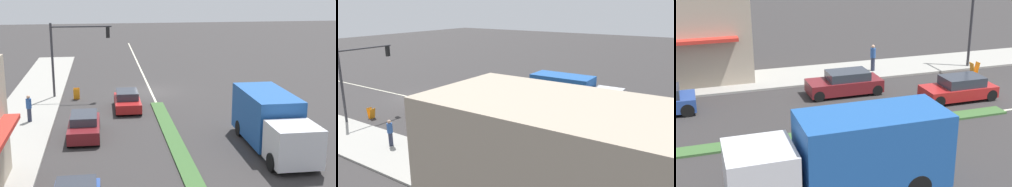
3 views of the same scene
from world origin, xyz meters
TOP-DOWN VIEW (x-y plane):
  - ground_plane at (0.00, 18.00)m, footprint 160.00×160.00m
  - lane_marking_center at (0.00, 0.00)m, footprint 0.16×60.00m
  - building_corner_store at (10.74, 19.43)m, footprint 5.70×8.43m
  - traffic_signal_main at (6.12, 1.18)m, footprint 4.59×0.34m
  - pedestrian at (8.49, 7.63)m, footprint 0.34×0.34m
  - warning_aframe_sign at (5.84, 1.80)m, footprint 0.45×0.53m
  - delivery_truck at (-5.00, 13.96)m, footprint 2.44×7.50m
  - hatchback_red at (2.20, 5.15)m, footprint 1.76×3.97m
  - coupe_blue at (5.00, 20.69)m, footprint 1.82×4.17m
  - sedan_maroon at (5.00, 10.70)m, footprint 1.77×4.12m

SIDE VIEW (x-z plane):
  - ground_plane at x=0.00m, z-range 0.00..0.00m
  - lane_marking_center at x=0.00m, z-range 0.00..0.01m
  - warning_aframe_sign at x=5.84m, z-range 0.01..0.84m
  - hatchback_red at x=2.20m, z-range -0.03..1.26m
  - sedan_maroon at x=5.00m, z-range -0.03..1.29m
  - coupe_blue at x=5.00m, z-range -0.03..1.32m
  - pedestrian at x=8.49m, z-range 0.17..1.86m
  - delivery_truck at x=-5.00m, z-range 0.03..2.90m
  - building_corner_store at x=10.74m, z-range 0.12..5.58m
  - traffic_signal_main at x=6.12m, z-range 1.10..6.70m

